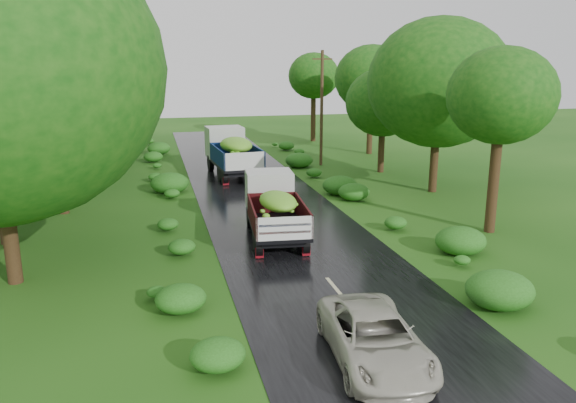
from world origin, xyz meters
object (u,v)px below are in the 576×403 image
object	(u,v)px
truck_far	(231,150)
car	(374,338)
utility_pole	(322,107)
truck_near	(274,205)

from	to	relation	value
truck_far	car	bearing A→B (deg)	-93.85
truck_far	utility_pole	distance (m)	7.08
car	utility_pole	size ratio (longest dim) A/B	0.57
truck_near	truck_far	size ratio (longest dim) A/B	0.86
truck_near	car	world-z (taller)	truck_near
truck_near	car	bearing A→B (deg)	-83.64
truck_far	utility_pole	size ratio (longest dim) A/B	0.89
truck_near	car	xyz separation A→B (m)	(0.19, -10.12, -0.72)
truck_far	car	distance (m)	23.09
truck_near	truck_far	distance (m)	12.96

